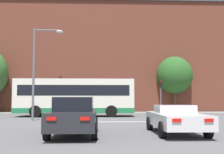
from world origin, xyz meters
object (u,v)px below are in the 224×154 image
street_lamp_junction (39,63)px  pedestrian_waiting (42,103)px  bus_crossing_lead (75,97)px  traffic_light_far_left (60,88)px  car_roadster_right (175,119)px  pedestrian_walking_east (80,104)px  traffic_light_far_right (161,91)px  car_saloon_left (74,116)px

street_lamp_junction → pedestrian_waiting: (-2.29, 12.31, -3.04)m
bus_crossing_lead → traffic_light_far_left: size_ratio=2.44×
car_roadster_right → pedestrian_walking_east: bearing=105.5°
car_roadster_right → traffic_light_far_right: 20.36m
car_roadster_right → car_saloon_left: bearing=-174.5°
bus_crossing_lead → car_roadster_right: bearing=-157.0°
car_saloon_left → pedestrian_walking_east: pedestrian_walking_east is taller
pedestrian_walking_east → street_lamp_junction: bearing=104.0°
bus_crossing_lead → traffic_light_far_right: (9.19, 6.90, 0.77)m
car_roadster_right → bus_crossing_lead: bus_crossing_lead is taller
traffic_light_far_right → street_lamp_junction: (-11.32, -11.87, 1.57)m
traffic_light_far_left → street_lamp_junction: size_ratio=0.64×
bus_crossing_lead → traffic_light_far_right: traffic_light_far_right is taller
traffic_light_far_left → traffic_light_far_right: size_ratio=1.13×
bus_crossing_lead → pedestrian_walking_east: bus_crossing_lead is taller
car_roadster_right → traffic_light_far_left: 22.00m
pedestrian_walking_east → pedestrian_waiting: bearing=34.3°
pedestrian_waiting → car_roadster_right: bearing=-94.9°
car_saloon_left → traffic_light_far_left: bearing=99.4°
car_saloon_left → pedestrian_waiting: pedestrian_waiting is taller
traffic_light_far_left → pedestrian_waiting: size_ratio=2.33×
car_roadster_right → traffic_light_far_left: (-7.96, 20.39, 2.21)m
traffic_light_far_left → pedestrian_walking_east: (2.20, 0.89, -1.88)m
car_roadster_right → pedestrian_waiting: bearing=116.4°
street_lamp_junction → pedestrian_waiting: 12.88m
bus_crossing_lead → pedestrian_waiting: bearing=31.1°
car_saloon_left → traffic_light_far_right: (7.95, 20.33, 1.76)m
traffic_light_far_right → pedestrian_waiting: bearing=178.1°
pedestrian_waiting → traffic_light_far_right: bearing=-32.8°
traffic_light_far_right → pedestrian_walking_east: bearing=171.9°
pedestrian_waiting → bus_crossing_lead: bearing=-89.9°
traffic_light_far_right → street_lamp_junction: size_ratio=0.56×
traffic_light_far_left → pedestrian_waiting: traffic_light_far_left is taller
pedestrian_walking_east → car_roadster_right: bearing=127.4°
car_saloon_left → car_roadster_right: size_ratio=0.99×
pedestrian_waiting → street_lamp_junction: bearing=-110.4°
car_saloon_left → street_lamp_junction: bearing=111.2°
car_saloon_left → car_roadster_right: 4.33m
traffic_light_far_left → pedestrian_walking_east: size_ratio=2.55×
traffic_light_far_left → traffic_light_far_right: traffic_light_far_left is taller
traffic_light_far_right → pedestrian_waiting: (-13.62, 0.44, -1.47)m
traffic_light_far_right → traffic_light_far_left: bearing=177.8°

